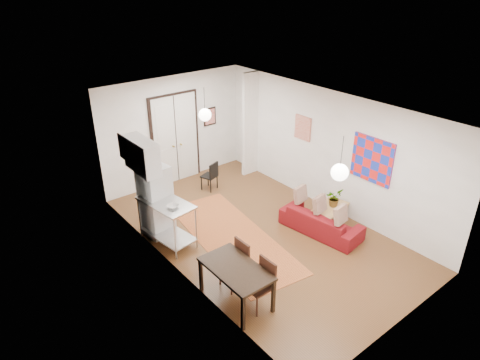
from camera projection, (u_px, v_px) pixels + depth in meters
floor at (259, 233)px, 9.59m from camera, size 7.00×7.00×0.00m
ceiling at (262, 108)px, 8.30m from camera, size 4.20×7.00×0.02m
wall_back at (174, 130)px, 11.39m from camera, size 4.20×0.02×2.90m
wall_front at (412, 253)px, 6.50m from camera, size 4.20×0.02×2.90m
wall_left at (174, 206)px, 7.77m from camera, size 0.02×7.00×2.90m
wall_right at (327, 151)px, 10.12m from camera, size 0.02×7.00×2.90m
double_doors at (176, 139)px, 11.47m from camera, size 1.44×0.06×2.50m
stub_partition at (250, 125)px, 11.76m from camera, size 0.50×0.10×2.90m
wall_cabinet at (142, 156)px, 8.72m from camera, size 0.35×1.00×0.70m
painting_popart at (372, 160)px, 9.14m from camera, size 0.05×1.00×1.00m
painting_abstract at (303, 128)px, 10.51m from camera, size 0.05×0.50×0.60m
poster_back at (210, 117)px, 11.94m from camera, size 0.40×0.03×0.50m
print_left at (124, 148)px, 8.96m from camera, size 0.03×0.44×0.54m
pendant_back at (205, 115)px, 9.98m from camera, size 0.30×0.30×0.80m
pendant_front at (340, 172)px, 7.19m from camera, size 0.30×0.30×0.80m
kilim_rug at (232, 237)px, 9.43m from camera, size 1.96×4.01×0.01m
sofa at (321, 222)px, 9.51m from camera, size 0.97×1.93×0.54m
coffee_table at (330, 209)px, 9.82m from camera, size 1.03×0.72×0.42m
potted_plant at (334, 198)px, 9.76m from camera, size 0.39×0.43×0.41m
kitchen_counter at (167, 216)px, 9.00m from camera, size 0.82×1.37×0.99m
bowl at (173, 206)px, 8.63m from camera, size 0.28×0.28×0.06m
soap_bottle at (159, 193)px, 8.98m from camera, size 0.11×0.11×0.21m
fridge at (156, 201)px, 9.24m from camera, size 0.65×0.65×1.63m
dining_table at (236, 271)px, 7.36m from camera, size 0.76×1.32×0.73m
dining_chair_near at (231, 260)px, 7.85m from camera, size 0.44×0.61×0.91m
dining_chair_far at (255, 280)px, 7.36m from camera, size 0.44×0.61×0.91m
black_side_chair at (207, 173)px, 11.34m from camera, size 0.46×0.47×0.79m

